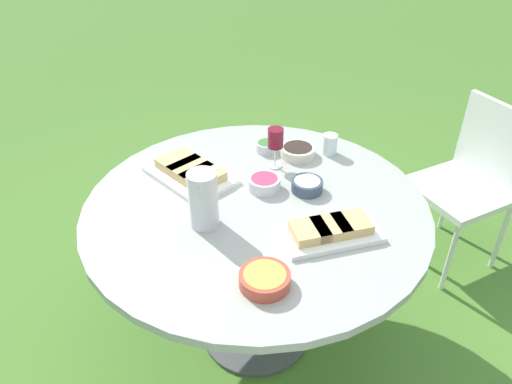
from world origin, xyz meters
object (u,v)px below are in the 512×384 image
wine_glass (275,140)px  dining_table (256,225)px  chair_near_right (473,175)px  water_pitcher (203,199)px

wine_glass → dining_table: bearing=-17.2°
dining_table → wine_glass: (-0.28, 0.09, 0.24)m
chair_near_right → wine_glass: size_ratio=4.78×
water_pitcher → wine_glass: (-0.40, 0.28, 0.02)m
dining_table → wine_glass: wine_glass is taller
chair_near_right → water_pitcher: water_pitcher is taller
water_pitcher → wine_glass: water_pitcher is taller
dining_table → water_pitcher: (0.12, -0.19, 0.21)m
dining_table → wine_glass: 0.38m
dining_table → wine_glass: size_ratio=7.36×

